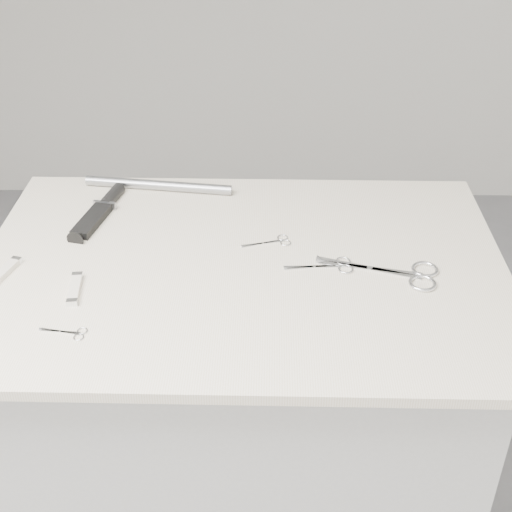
{
  "coord_description": "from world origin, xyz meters",
  "views": [
    {
      "loc": [
        0.05,
        -1.12,
        1.67
      ],
      "look_at": [
        0.03,
        0.03,
        0.92
      ],
      "focal_mm": 50.0,
      "sensor_mm": 36.0,
      "label": 1
    }
  ],
  "objects_px": {
    "plinth": "(244,437)",
    "embroidery_scissors_b": "(274,242)",
    "embroidery_scissors_a": "(332,266)",
    "sheathed_knife": "(101,209)",
    "metal_rail": "(158,185)",
    "pocket_knife_a": "(5,271)",
    "tiny_scissors": "(69,333)",
    "large_shears": "(404,273)",
    "pocket_knife_b": "(75,289)"
  },
  "relations": [
    {
      "from": "plinth",
      "to": "embroidery_scissors_b",
      "type": "bearing_deg",
      "value": 52.2
    },
    {
      "from": "embroidery_scissors_a",
      "to": "sheathed_knife",
      "type": "distance_m",
      "value": 0.51
    },
    {
      "from": "sheathed_knife",
      "to": "embroidery_scissors_b",
      "type": "bearing_deg",
      "value": -94.6
    },
    {
      "from": "plinth",
      "to": "embroidery_scissors_a",
      "type": "distance_m",
      "value": 0.5
    },
    {
      "from": "metal_rail",
      "to": "embroidery_scissors_b",
      "type": "bearing_deg",
      "value": -39.91
    },
    {
      "from": "pocket_knife_a",
      "to": "metal_rail",
      "type": "relative_size",
      "value": 0.27
    },
    {
      "from": "embroidery_scissors_a",
      "to": "embroidery_scissors_b",
      "type": "height_order",
      "value": "same"
    },
    {
      "from": "embroidery_scissors_a",
      "to": "tiny_scissors",
      "type": "bearing_deg",
      "value": -160.85
    },
    {
      "from": "large_shears",
      "to": "embroidery_scissors_a",
      "type": "distance_m",
      "value": 0.13
    },
    {
      "from": "embroidery_scissors_b",
      "to": "pocket_knife_b",
      "type": "xyz_separation_m",
      "value": [
        -0.35,
        -0.17,
        0.0
      ]
    },
    {
      "from": "tiny_scissors",
      "to": "metal_rail",
      "type": "relative_size",
      "value": 0.24
    },
    {
      "from": "embroidery_scissors_a",
      "to": "embroidery_scissors_b",
      "type": "relative_size",
      "value": 1.31
    },
    {
      "from": "metal_rail",
      "to": "pocket_knife_a",
      "type": "bearing_deg",
      "value": -125.34
    },
    {
      "from": "embroidery_scissors_a",
      "to": "pocket_knife_a",
      "type": "relative_size",
      "value": 1.47
    },
    {
      "from": "large_shears",
      "to": "tiny_scissors",
      "type": "bearing_deg",
      "value": -147.34
    },
    {
      "from": "embroidery_scissors_a",
      "to": "pocket_knife_b",
      "type": "bearing_deg",
      "value": -174.83
    },
    {
      "from": "large_shears",
      "to": "embroidery_scissors_b",
      "type": "distance_m",
      "value": 0.26
    },
    {
      "from": "sheathed_knife",
      "to": "pocket_knife_a",
      "type": "xyz_separation_m",
      "value": [
        -0.13,
        -0.23,
        -0.0
      ]
    },
    {
      "from": "embroidery_scissors_b",
      "to": "metal_rail",
      "type": "relative_size",
      "value": 0.3
    },
    {
      "from": "pocket_knife_b",
      "to": "metal_rail",
      "type": "relative_size",
      "value": 0.28
    },
    {
      "from": "plinth",
      "to": "pocket_knife_a",
      "type": "distance_m",
      "value": 0.65
    },
    {
      "from": "sheathed_knife",
      "to": "pocket_knife_b",
      "type": "relative_size",
      "value": 2.24
    },
    {
      "from": "tiny_scissors",
      "to": "pocket_knife_a",
      "type": "relative_size",
      "value": 0.91
    },
    {
      "from": "embroidery_scissors_b",
      "to": "pocket_knife_a",
      "type": "height_order",
      "value": "pocket_knife_a"
    },
    {
      "from": "metal_rail",
      "to": "sheathed_knife",
      "type": "bearing_deg",
      "value": -135.24
    },
    {
      "from": "tiny_scissors",
      "to": "pocket_knife_a",
      "type": "bearing_deg",
      "value": 141.75
    },
    {
      "from": "pocket_knife_b",
      "to": "pocket_knife_a",
      "type": "bearing_deg",
      "value": 63.16
    },
    {
      "from": "large_shears",
      "to": "sheathed_knife",
      "type": "relative_size",
      "value": 1.07
    },
    {
      "from": "large_shears",
      "to": "embroidery_scissors_b",
      "type": "height_order",
      "value": "large_shears"
    },
    {
      "from": "sheathed_knife",
      "to": "pocket_knife_b",
      "type": "xyz_separation_m",
      "value": [
        0.01,
        -0.28,
        -0.0
      ]
    },
    {
      "from": "plinth",
      "to": "pocket_knife_a",
      "type": "height_order",
      "value": "pocket_knife_a"
    },
    {
      "from": "large_shears",
      "to": "pocket_knife_b",
      "type": "bearing_deg",
      "value": -158.64
    },
    {
      "from": "large_shears",
      "to": "pocket_knife_b",
      "type": "relative_size",
      "value": 2.39
    },
    {
      "from": "sheathed_knife",
      "to": "pocket_knife_b",
      "type": "height_order",
      "value": "sheathed_knife"
    },
    {
      "from": "plinth",
      "to": "tiny_scissors",
      "type": "xyz_separation_m",
      "value": [
        -0.28,
        -0.21,
        0.47
      ]
    },
    {
      "from": "sheathed_knife",
      "to": "pocket_knife_a",
      "type": "bearing_deg",
      "value": 162.47
    },
    {
      "from": "large_shears",
      "to": "pocket_knife_b",
      "type": "xyz_separation_m",
      "value": [
        -0.6,
        -0.07,
        0.0
      ]
    },
    {
      "from": "plinth",
      "to": "large_shears",
      "type": "distance_m",
      "value": 0.56
    },
    {
      "from": "large_shears",
      "to": "metal_rail",
      "type": "distance_m",
      "value": 0.59
    },
    {
      "from": "large_shears",
      "to": "pocket_knife_a",
      "type": "xyz_separation_m",
      "value": [
        -0.74,
        -0.01,
        0.0
      ]
    },
    {
      "from": "large_shears",
      "to": "embroidery_scissors_b",
      "type": "relative_size",
      "value": 2.28
    },
    {
      "from": "large_shears",
      "to": "metal_rail",
      "type": "bearing_deg",
      "value": 162.2
    },
    {
      "from": "sheathed_knife",
      "to": "metal_rail",
      "type": "distance_m",
      "value": 0.15
    },
    {
      "from": "embroidery_scissors_a",
      "to": "pocket_knife_b",
      "type": "height_order",
      "value": "pocket_knife_b"
    },
    {
      "from": "embroidery_scissors_b",
      "to": "plinth",
      "type": "bearing_deg",
      "value": -144.73
    },
    {
      "from": "embroidery_scissors_a",
      "to": "metal_rail",
      "type": "bearing_deg",
      "value": 135.13
    },
    {
      "from": "large_shears",
      "to": "embroidery_scissors_b",
      "type": "bearing_deg",
      "value": 171.24
    },
    {
      "from": "tiny_scissors",
      "to": "sheathed_knife",
      "type": "relative_size",
      "value": 0.38
    },
    {
      "from": "large_shears",
      "to": "metal_rail",
      "type": "xyz_separation_m",
      "value": [
        -0.5,
        0.32,
        0.01
      ]
    },
    {
      "from": "plinth",
      "to": "pocket_knife_b",
      "type": "xyz_separation_m",
      "value": [
        -0.29,
        -0.1,
        0.48
      ]
    }
  ]
}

